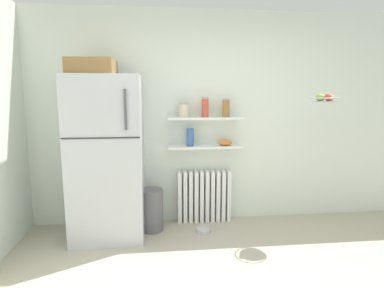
{
  "coord_description": "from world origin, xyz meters",
  "views": [
    {
      "loc": [
        -0.66,
        -1.9,
        1.62
      ],
      "look_at": [
        -0.28,
        1.6,
        1.05
      ],
      "focal_mm": 29.75,
      "sensor_mm": 36.0,
      "label": 1
    }
  ],
  "objects_px": {
    "radiator": "(204,196)",
    "hanging_fruit_basket": "(325,98)",
    "storage_jar_2": "(226,108)",
    "trash_bin": "(152,210)",
    "refrigerator": "(107,155)",
    "pet_food_bowl": "(204,230)",
    "storage_jar_1": "(205,107)",
    "vase": "(190,137)",
    "storage_jar_0": "(184,110)",
    "shelf_bowl": "(225,142)"
  },
  "relations": [
    {
      "from": "shelf_bowl",
      "to": "storage_jar_2",
      "type": "bearing_deg",
      "value": 0.0
    },
    {
      "from": "refrigerator",
      "to": "pet_food_bowl",
      "type": "height_order",
      "value": "refrigerator"
    },
    {
      "from": "radiator",
      "to": "hanging_fruit_basket",
      "type": "xyz_separation_m",
      "value": [
        1.29,
        -0.42,
        1.23
      ]
    },
    {
      "from": "pet_food_bowl",
      "to": "storage_jar_1",
      "type": "bearing_deg",
      "value": 80.22
    },
    {
      "from": "trash_bin",
      "to": "refrigerator",
      "type": "bearing_deg",
      "value": -171.49
    },
    {
      "from": "radiator",
      "to": "vase",
      "type": "bearing_deg",
      "value": -170.52
    },
    {
      "from": "radiator",
      "to": "hanging_fruit_basket",
      "type": "distance_m",
      "value": 1.83
    },
    {
      "from": "radiator",
      "to": "storage_jar_1",
      "type": "bearing_deg",
      "value": -90.0
    },
    {
      "from": "trash_bin",
      "to": "radiator",
      "type": "bearing_deg",
      "value": 17.08
    },
    {
      "from": "refrigerator",
      "to": "storage_jar_0",
      "type": "distance_m",
      "value": 1.03
    },
    {
      "from": "radiator",
      "to": "storage_jar_1",
      "type": "relative_size",
      "value": 2.84
    },
    {
      "from": "storage_jar_1",
      "to": "storage_jar_2",
      "type": "xyz_separation_m",
      "value": [
        0.26,
        0.0,
        -0.01
      ]
    },
    {
      "from": "storage_jar_0",
      "to": "pet_food_bowl",
      "type": "bearing_deg",
      "value": -56.52
    },
    {
      "from": "vase",
      "to": "shelf_bowl",
      "type": "bearing_deg",
      "value": 0.0
    },
    {
      "from": "storage_jar_0",
      "to": "pet_food_bowl",
      "type": "height_order",
      "value": "storage_jar_0"
    },
    {
      "from": "storage_jar_1",
      "to": "pet_food_bowl",
      "type": "relative_size",
      "value": 1.44
    },
    {
      "from": "refrigerator",
      "to": "trash_bin",
      "type": "xyz_separation_m",
      "value": [
        0.48,
        0.07,
        -0.69
      ]
    },
    {
      "from": "vase",
      "to": "pet_food_bowl",
      "type": "distance_m",
      "value": 1.11
    },
    {
      "from": "radiator",
      "to": "storage_jar_2",
      "type": "xyz_separation_m",
      "value": [
        0.26,
        -0.03,
        1.11
      ]
    },
    {
      "from": "vase",
      "to": "pet_food_bowl",
      "type": "relative_size",
      "value": 1.31
    },
    {
      "from": "storage_jar_2",
      "to": "shelf_bowl",
      "type": "height_order",
      "value": "storage_jar_2"
    },
    {
      "from": "shelf_bowl",
      "to": "pet_food_bowl",
      "type": "xyz_separation_m",
      "value": [
        -0.31,
        -0.31,
        -0.99
      ]
    },
    {
      "from": "storage_jar_0",
      "to": "hanging_fruit_basket",
      "type": "height_order",
      "value": "hanging_fruit_basket"
    },
    {
      "from": "radiator",
      "to": "shelf_bowl",
      "type": "xyz_separation_m",
      "value": [
        0.25,
        -0.03,
        0.69
      ]
    },
    {
      "from": "storage_jar_0",
      "to": "storage_jar_2",
      "type": "height_order",
      "value": "storage_jar_2"
    },
    {
      "from": "storage_jar_0",
      "to": "shelf_bowl",
      "type": "xyz_separation_m",
      "value": [
        0.51,
        -0.0,
        -0.4
      ]
    },
    {
      "from": "storage_jar_1",
      "to": "shelf_bowl",
      "type": "distance_m",
      "value": 0.5
    },
    {
      "from": "trash_bin",
      "to": "hanging_fruit_basket",
      "type": "bearing_deg",
      "value": -6.35
    },
    {
      "from": "radiator",
      "to": "storage_jar_2",
      "type": "bearing_deg",
      "value": -6.71
    },
    {
      "from": "storage_jar_1",
      "to": "pet_food_bowl",
      "type": "distance_m",
      "value": 1.45
    },
    {
      "from": "shelf_bowl",
      "to": "storage_jar_0",
      "type": "bearing_deg",
      "value": 180.0
    },
    {
      "from": "refrigerator",
      "to": "radiator",
      "type": "distance_m",
      "value": 1.32
    },
    {
      "from": "storage_jar_0",
      "to": "storage_jar_1",
      "type": "relative_size",
      "value": 0.74
    },
    {
      "from": "radiator",
      "to": "pet_food_bowl",
      "type": "distance_m",
      "value": 0.45
    },
    {
      "from": "storage_jar_0",
      "to": "storage_jar_2",
      "type": "bearing_deg",
      "value": -0.0
    },
    {
      "from": "storage_jar_2",
      "to": "shelf_bowl",
      "type": "distance_m",
      "value": 0.42
    },
    {
      "from": "pet_food_bowl",
      "to": "storage_jar_2",
      "type": "bearing_deg",
      "value": 44.82
    },
    {
      "from": "refrigerator",
      "to": "storage_jar_1",
      "type": "bearing_deg",
      "value": 12.11
    },
    {
      "from": "refrigerator",
      "to": "pet_food_bowl",
      "type": "bearing_deg",
      "value": -3.3
    },
    {
      "from": "storage_jar_0",
      "to": "hanging_fruit_basket",
      "type": "xyz_separation_m",
      "value": [
        1.55,
        -0.39,
        0.14
      ]
    },
    {
      "from": "storage_jar_1",
      "to": "refrigerator",
      "type": "bearing_deg",
      "value": -167.89
    },
    {
      "from": "storage_jar_0",
      "to": "storage_jar_2",
      "type": "xyz_separation_m",
      "value": [
        0.51,
        -0.0,
        0.02
      ]
    },
    {
      "from": "storage_jar_0",
      "to": "vase",
      "type": "relative_size",
      "value": 0.81
    },
    {
      "from": "vase",
      "to": "hanging_fruit_basket",
      "type": "bearing_deg",
      "value": -14.79
    },
    {
      "from": "storage_jar_0",
      "to": "pet_food_bowl",
      "type": "xyz_separation_m",
      "value": [
        0.2,
        -0.31,
        -1.39
      ]
    },
    {
      "from": "shelf_bowl",
      "to": "trash_bin",
      "type": "bearing_deg",
      "value": -169.3
    },
    {
      "from": "storage_jar_1",
      "to": "trash_bin",
      "type": "bearing_deg",
      "value": -165.33
    },
    {
      "from": "storage_jar_2",
      "to": "trash_bin",
      "type": "xyz_separation_m",
      "value": [
        -0.91,
        -0.17,
        -1.19
      ]
    },
    {
      "from": "vase",
      "to": "trash_bin",
      "type": "height_order",
      "value": "vase"
    },
    {
      "from": "refrigerator",
      "to": "vase",
      "type": "xyz_separation_m",
      "value": [
        0.95,
        0.24,
        0.15
      ]
    }
  ]
}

